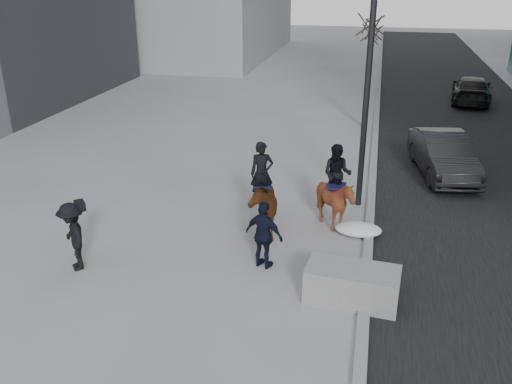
% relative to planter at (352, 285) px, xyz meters
% --- Properties ---
extents(ground, '(120.00, 120.00, 0.00)m').
position_rel_planter_xyz_m(ground, '(-2.70, 1.03, -0.41)').
color(ground, gray).
rests_on(ground, ground).
extents(road, '(8.00, 90.00, 0.01)m').
position_rel_planter_xyz_m(road, '(4.30, 11.03, -0.40)').
color(road, black).
rests_on(road, ground).
extents(curb, '(0.25, 90.00, 0.12)m').
position_rel_planter_xyz_m(curb, '(0.30, 11.03, -0.35)').
color(curb, gray).
rests_on(curb, ground).
extents(planter, '(2.13, 1.20, 0.82)m').
position_rel_planter_xyz_m(planter, '(0.00, 0.00, 0.00)').
color(planter, gray).
rests_on(planter, ground).
extents(car_near, '(2.35, 4.77, 1.50)m').
position_rel_planter_xyz_m(car_near, '(2.70, 8.81, 0.34)').
color(car_near, black).
rests_on(car_near, ground).
extents(car_far, '(2.54, 5.07, 1.41)m').
position_rel_planter_xyz_m(car_far, '(5.28, 20.94, 0.30)').
color(car_far, black).
rests_on(car_far, ground).
extents(tree_near, '(1.20, 1.20, 5.56)m').
position_rel_planter_xyz_m(tree_near, '(-0.30, 14.59, 2.37)').
color(tree_near, '#3A2A22').
rests_on(tree_near, ground).
extents(tree_far, '(1.20, 1.20, 4.23)m').
position_rel_planter_xyz_m(tree_far, '(-0.30, 21.52, 1.71)').
color(tree_far, '#3D2C24').
rests_on(tree_far, ground).
extents(mounted_left, '(1.53, 2.19, 2.59)m').
position_rel_planter_xyz_m(mounted_left, '(-2.72, 2.97, 0.55)').
color(mounted_left, '#4B2A0F').
rests_on(mounted_left, ground).
extents(mounted_right, '(1.47, 1.61, 2.48)m').
position_rel_planter_xyz_m(mounted_right, '(-0.70, 3.58, 0.59)').
color(mounted_right, '#532210').
rests_on(mounted_right, ground).
extents(feeder, '(1.11, 1.02, 1.75)m').
position_rel_planter_xyz_m(feeder, '(-2.23, 1.04, 0.47)').
color(feeder, black).
rests_on(feeder, ground).
extents(camera_crew, '(1.24, 1.28, 1.75)m').
position_rel_planter_xyz_m(camera_crew, '(-6.77, -0.05, 0.48)').
color(camera_crew, black).
rests_on(camera_crew, ground).
extents(lamppost, '(0.25, 1.37, 9.09)m').
position_rel_planter_xyz_m(lamppost, '(-0.10, 5.35, 4.59)').
color(lamppost, black).
rests_on(lamppost, ground).
extents(snow_piles, '(1.30, 4.04, 0.33)m').
position_rel_planter_xyz_m(snow_piles, '(0.00, 1.73, -0.25)').
color(snow_piles, white).
rests_on(snow_piles, ground).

